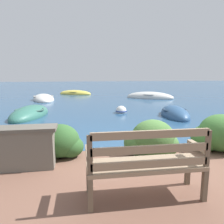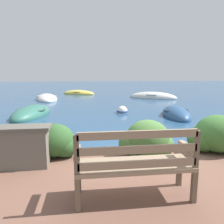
% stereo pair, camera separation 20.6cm
% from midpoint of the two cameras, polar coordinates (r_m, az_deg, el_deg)
% --- Properties ---
extents(ground_plane, '(80.00, 80.00, 0.00)m').
position_cam_midpoint_polar(ground_plane, '(4.74, 7.67, -11.86)').
color(ground_plane, navy).
extents(park_bench, '(1.46, 0.48, 0.93)m').
position_cam_midpoint_polar(park_bench, '(2.74, 8.26, -12.92)').
color(park_bench, brown).
rests_on(park_bench, patio_terrace).
extents(hedge_clump_left, '(0.92, 0.66, 0.62)m').
position_cam_midpoint_polar(hedge_clump_left, '(4.23, -13.53, -7.75)').
color(hedge_clump_left, '#2D5628').
rests_on(hedge_clump_left, patio_terrace).
extents(hedge_clump_centre, '(1.03, 0.74, 0.70)m').
position_cam_midpoint_polar(hedge_clump_centre, '(4.17, 10.44, -7.41)').
color(hedge_clump_centre, '#426B33').
rests_on(hedge_clump_centre, patio_terrace).
extents(hedge_clump_right, '(1.10, 0.79, 0.75)m').
position_cam_midpoint_polar(hedge_clump_right, '(4.85, 26.71, -5.60)').
color(hedge_clump_right, '#38662D').
rests_on(hedge_clump_right, patio_terrace).
extents(rowboat_nearest, '(1.26, 2.45, 0.72)m').
position_cam_midpoint_polar(rowboat_nearest, '(9.34, 16.99, -0.73)').
color(rowboat_nearest, '#2D517A').
rests_on(rowboat_nearest, ground_plane).
extents(rowboat_mid, '(1.70, 2.96, 0.76)m').
position_cam_midpoint_polar(rowboat_mid, '(9.61, -19.73, -0.57)').
color(rowboat_mid, '#336B5B').
rests_on(rowboat_mid, ground_plane).
extents(rowboat_far, '(3.42, 2.61, 0.80)m').
position_cam_midpoint_polar(rowboat_far, '(15.43, 11.01, 3.76)').
color(rowboat_far, silver).
rests_on(rowboat_far, ground_plane).
extents(rowboat_outer, '(1.97, 3.38, 0.67)m').
position_cam_midpoint_polar(rowboat_outer, '(15.00, -16.27, 3.32)').
color(rowboat_outer, silver).
rests_on(rowboat_outer, ground_plane).
extents(rowboat_distant, '(2.90, 2.05, 0.61)m').
position_cam_midpoint_polar(rowboat_distant, '(18.24, -8.35, 4.78)').
color(rowboat_distant, '#DBC64C').
rests_on(rowboat_distant, ground_plane).
extents(mooring_buoy, '(0.52, 0.52, 0.47)m').
position_cam_midpoint_polar(mooring_buoy, '(9.71, 3.32, 0.23)').
color(mooring_buoy, white).
rests_on(mooring_buoy, ground_plane).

